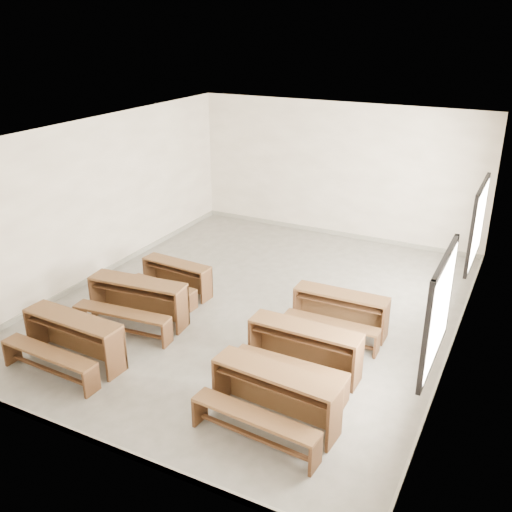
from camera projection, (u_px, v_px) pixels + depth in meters
The scene contains 7 objects.
room at pixel (261, 195), 9.72m from camera, with size 8.50×8.50×3.20m.
desk_set_0 at pixel (72, 337), 8.68m from camera, with size 1.73×0.95×0.76m.
desk_set_1 at pixel (137, 299), 9.83m from camera, with size 1.82×1.07×0.78m.
desk_set_2 at pixel (176, 276), 10.92m from camera, with size 1.47×0.83×0.64m.
desk_set_3 at pixel (273, 394), 7.34m from camera, with size 1.78×1.02×0.77m.
desk_set_4 at pixel (303, 347), 8.41m from camera, with size 1.70×0.89×0.76m.
desk_set_5 at pixel (340, 310), 9.54m from camera, with size 1.60×0.85×0.71m.
Camera 1 is at (4.26, -8.39, 4.93)m, focal length 40.00 mm.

